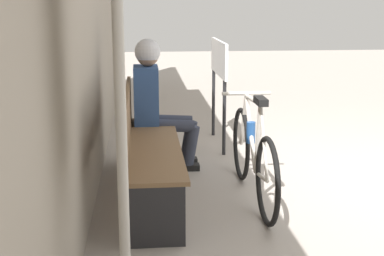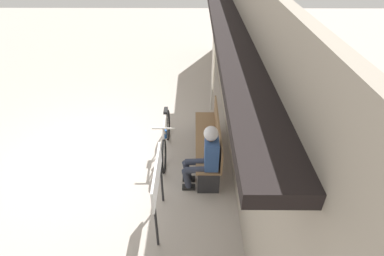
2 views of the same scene
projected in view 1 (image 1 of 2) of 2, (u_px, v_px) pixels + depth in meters
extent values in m
cube|color=brown|center=(153.00, 145.00, 4.20)|extent=(1.88, 0.42, 0.03)
cube|color=brown|center=(127.00, 119.00, 4.13)|extent=(1.88, 0.03, 0.40)
cube|color=#232326|center=(157.00, 215.00, 3.39)|extent=(0.10, 0.36, 0.40)
cube|color=#232326|center=(151.00, 142.00, 5.11)|extent=(0.10, 0.36, 0.40)
torus|color=black|center=(267.00, 181.00, 3.69)|extent=(0.63, 0.04, 0.63)
torus|color=black|center=(241.00, 144.00, 4.64)|extent=(0.63, 0.04, 0.63)
cylinder|color=silver|center=(253.00, 100.00, 4.10)|extent=(0.53, 0.03, 0.07)
cylinder|color=silver|center=(251.00, 132.00, 4.21)|extent=(0.46, 0.03, 0.53)
cylinder|color=silver|center=(258.00, 139.00, 3.95)|extent=(0.13, 0.03, 0.55)
cylinder|color=silver|center=(261.00, 176.00, 3.87)|extent=(0.38, 0.03, 0.08)
cylinder|color=silver|center=(264.00, 142.00, 3.76)|extent=(0.30, 0.02, 0.50)
cylinder|color=silver|center=(244.00, 120.00, 4.50)|extent=(0.21, 0.03, 0.47)
cube|color=black|center=(261.00, 101.00, 3.83)|extent=(0.20, 0.07, 0.05)
cylinder|color=silver|center=(246.00, 93.00, 4.36)|extent=(0.03, 0.40, 0.03)
cylinder|color=#235199|center=(251.00, 132.00, 4.21)|extent=(0.07, 0.07, 0.17)
cylinder|color=#2D3342|center=(173.00, 126.00, 4.82)|extent=(0.11, 0.39, 0.13)
cylinder|color=#2D3342|center=(191.00, 145.00, 4.88)|extent=(0.11, 0.17, 0.38)
cube|color=black|center=(187.00, 167.00, 4.93)|extent=(0.10, 0.22, 0.06)
cylinder|color=#2D3342|center=(171.00, 121.00, 5.02)|extent=(0.11, 0.39, 0.13)
cylinder|color=#2D3342|center=(189.00, 140.00, 5.08)|extent=(0.11, 0.17, 0.38)
cube|color=black|center=(186.00, 161.00, 5.12)|extent=(0.10, 0.22, 0.06)
cube|color=#2D4C84|center=(146.00, 95.00, 4.84)|extent=(0.34, 0.22, 0.52)
sphere|color=#9E7556|center=(148.00, 55.00, 4.75)|extent=(0.20, 0.20, 0.20)
sphere|color=silver|center=(147.00, 52.00, 4.75)|extent=(0.23, 0.23, 0.23)
cylinder|color=#B7B2A8|center=(121.00, 125.00, 2.33)|extent=(0.05, 0.05, 2.00)
cube|color=silver|center=(120.00, 40.00, 2.47)|extent=(0.40, 0.02, 1.30)
cylinder|color=#232326|center=(224.00, 118.00, 5.34)|extent=(0.04, 0.04, 0.76)
cylinder|color=#232326|center=(213.00, 103.00, 6.11)|extent=(0.04, 0.04, 0.76)
cube|color=white|center=(219.00, 58.00, 5.59)|extent=(1.00, 0.03, 0.36)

